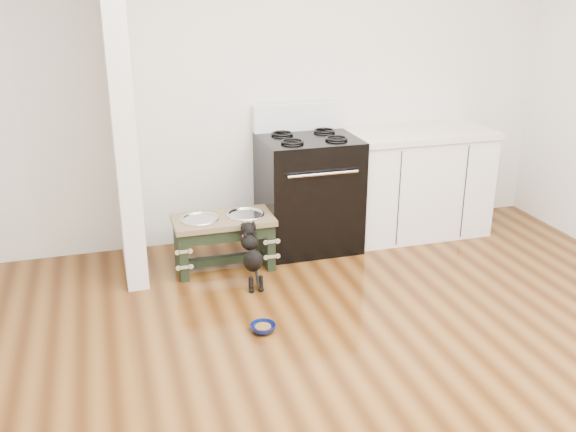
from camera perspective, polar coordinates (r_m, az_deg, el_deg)
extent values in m
plane|color=#42230B|center=(3.58, 9.09, -16.06)|extent=(5.00, 5.00, 0.00)
plane|color=silver|center=(5.29, -1.92, 12.18)|extent=(5.00, 0.00, 5.00)
cube|color=silver|center=(4.72, -14.78, 10.52)|extent=(0.15, 0.80, 2.70)
cube|color=black|center=(5.24, 1.81, 2.08)|extent=(0.76, 0.65, 0.92)
cube|color=black|center=(4.98, 2.92, 0.35)|extent=(0.58, 0.02, 0.50)
cylinder|color=silver|center=(4.85, 3.15, 3.74)|extent=(0.56, 0.02, 0.02)
cube|color=white|center=(5.34, 0.94, 8.79)|extent=(0.76, 0.08, 0.22)
torus|color=black|center=(4.93, 0.38, 6.61)|extent=(0.18, 0.18, 0.02)
torus|color=black|center=(5.04, 4.33, 6.88)|extent=(0.18, 0.18, 0.02)
torus|color=black|center=(5.19, -0.53, 7.33)|extent=(0.18, 0.18, 0.02)
torus|color=black|center=(5.30, 3.25, 7.57)|extent=(0.18, 0.18, 0.02)
cube|color=white|center=(5.64, 11.22, 2.73)|extent=(1.20, 0.60, 0.86)
cube|color=beige|center=(5.52, 11.55, 7.23)|extent=(1.24, 0.64, 0.05)
cube|color=black|center=(5.56, 12.18, -1.80)|extent=(1.20, 0.06, 0.10)
cube|color=black|center=(4.90, -9.51, -2.99)|extent=(0.06, 0.36, 0.37)
cube|color=black|center=(5.01, -2.00, -2.17)|extent=(0.06, 0.36, 0.37)
cube|color=black|center=(4.74, -5.38, -1.78)|extent=(0.60, 0.03, 0.09)
cube|color=black|center=(4.99, -5.66, -3.89)|extent=(0.60, 0.06, 0.06)
cube|color=brown|center=(4.86, -5.80, -0.34)|extent=(0.75, 0.40, 0.04)
cylinder|color=silver|center=(4.84, -7.84, -0.53)|extent=(0.26, 0.26, 0.05)
cylinder|color=silver|center=(4.90, -3.79, -0.11)|extent=(0.26, 0.26, 0.05)
torus|color=silver|center=(4.83, -7.85, -0.26)|extent=(0.29, 0.29, 0.02)
torus|color=silver|center=(4.89, -3.79, 0.16)|extent=(0.29, 0.29, 0.02)
cylinder|color=black|center=(4.60, -3.32, -6.11)|extent=(0.03, 0.03, 0.11)
cylinder|color=black|center=(4.62, -2.44, -6.00)|extent=(0.03, 0.03, 0.11)
sphere|color=black|center=(4.61, -3.27, -6.66)|extent=(0.04, 0.04, 0.04)
sphere|color=black|center=(4.63, -2.40, -6.54)|extent=(0.04, 0.04, 0.04)
ellipsoid|color=black|center=(4.61, -3.13, -4.00)|extent=(0.13, 0.31, 0.27)
sphere|color=black|center=(4.65, -3.44, -2.30)|extent=(0.12, 0.12, 0.12)
sphere|color=black|center=(4.65, -3.56, -1.20)|extent=(0.11, 0.11, 0.11)
sphere|color=black|center=(4.71, -4.18, -0.93)|extent=(0.04, 0.04, 0.04)
sphere|color=black|center=(4.72, -3.35, -0.85)|extent=(0.04, 0.04, 0.04)
cylinder|color=black|center=(4.54, -2.75, -5.60)|extent=(0.02, 0.09, 0.10)
torus|color=#C63A70|center=(4.65, -3.51, -1.74)|extent=(0.10, 0.07, 0.09)
imported|color=#0B1451|center=(4.13, -2.24, -9.93)|extent=(0.18, 0.18, 0.05)
cylinder|color=#523517|center=(4.13, -2.24, -9.88)|extent=(0.10, 0.10, 0.02)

